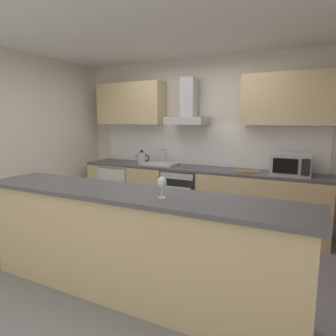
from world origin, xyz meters
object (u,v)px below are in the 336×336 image
oven (184,194)px  sink (161,163)px  microwave (292,164)px  chopping_board (246,171)px  range_hood (188,110)px  refrigerator (121,189)px  kettle (142,158)px  wine_glass (162,183)px

oven → sink: 0.62m
microwave → chopping_board: size_ratio=1.47×
sink → range_hood: range_hood is taller
refrigerator → kettle: kettle is taller
oven → microwave: (1.57, -0.03, 0.59)m
refrigerator → range_hood: range_hood is taller
kettle → wine_glass: size_ratio=1.62×
oven → wine_glass: (0.77, -2.18, 0.66)m
refrigerator → microwave: microwave is taller
sink → kettle: size_ratio=1.73×
range_hood → refrigerator: bearing=-173.8°
oven → range_hood: (-0.00, 0.13, 1.33)m
sink → kettle: (-0.35, -0.04, 0.08)m
sink → wine_glass: 2.50m
chopping_board → microwave: bearing=-0.4°
refrigerator → chopping_board: (2.20, -0.02, 0.49)m
microwave → kettle: 2.33m
kettle → range_hood: bearing=12.1°
oven → range_hood: 1.33m
oven → kettle: 0.94m
refrigerator → wine_glass: (1.99, -2.18, 0.70)m
refrigerator → microwave: (2.78, -0.03, 0.62)m
range_hood → chopping_board: bearing=-8.9°
sink → range_hood: 0.96m
microwave → wine_glass: (-0.79, -2.16, 0.07)m
range_hood → sink: bearing=-163.9°
refrigerator → microwave: size_ratio=1.70×
microwave → kettle: microwave is taller
sink → chopping_board: size_ratio=1.47×
oven → refrigerator: oven is taller
oven → sink: sink is taller
oven → microwave: bearing=-1.0°
refrigerator → wine_glass: wine_glass is taller
chopping_board → kettle: bearing=-179.7°
range_hood → microwave: bearing=-5.7°
wine_glass → refrigerator: bearing=132.4°
microwave → sink: 1.98m
sink → microwave: bearing=-1.1°
refrigerator → microwave: bearing=-0.5°
refrigerator → chopping_board: bearing=-0.5°
wine_glass → kettle: bearing=125.5°
sink → kettle: sink is taller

